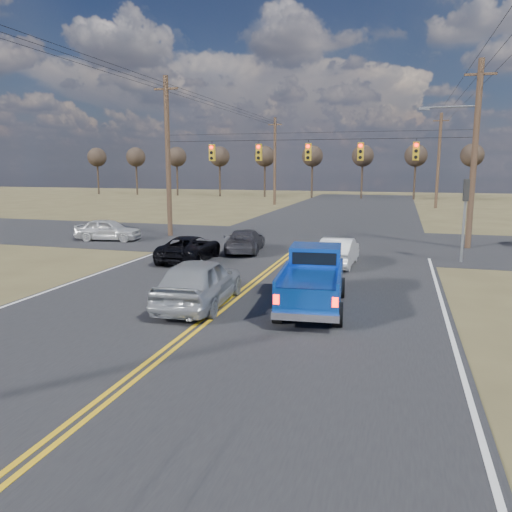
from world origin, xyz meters
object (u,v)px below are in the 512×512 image
(silver_suv, at_px, (199,282))
(dgrey_car_queue, at_px, (245,241))
(cross_car_west, at_px, (108,230))
(black_suv, at_px, (190,248))
(pickup_truck, at_px, (313,281))
(white_car_queue, at_px, (339,252))

(silver_suv, distance_m, dgrey_car_queue, 10.38)
(cross_car_west, bearing_deg, black_suv, -131.05)
(pickup_truck, distance_m, dgrey_car_queue, 10.83)
(pickup_truck, xyz_separation_m, silver_suv, (-3.56, -0.76, -0.10))
(black_suv, relative_size, white_car_queue, 1.11)
(black_suv, bearing_deg, cross_car_west, -35.06)
(cross_car_west, bearing_deg, dgrey_car_queue, -108.54)
(white_car_queue, height_order, cross_car_west, cross_car_west)
(pickup_truck, height_order, white_car_queue, pickup_truck)
(white_car_queue, bearing_deg, black_suv, 8.48)
(black_suv, xyz_separation_m, white_car_queue, (6.99, 0.79, 0.04))
(pickup_truck, bearing_deg, dgrey_car_queue, 113.54)
(pickup_truck, height_order, cross_car_west, pickup_truck)
(white_car_queue, distance_m, cross_car_west, 14.98)
(silver_suv, distance_m, white_car_queue, 8.67)
(white_car_queue, xyz_separation_m, cross_car_west, (-14.45, 3.96, 0.01))
(silver_suv, relative_size, black_suv, 1.07)
(black_suv, relative_size, dgrey_car_queue, 1.05)
(pickup_truck, relative_size, silver_suv, 1.08)
(black_suv, bearing_deg, white_car_queue, -176.05)
(white_car_queue, xyz_separation_m, dgrey_car_queue, (-5.18, 2.33, -0.05))
(pickup_truck, xyz_separation_m, cross_car_west, (-14.49, 11.12, -0.23))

